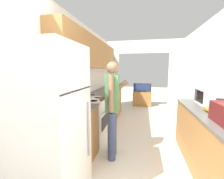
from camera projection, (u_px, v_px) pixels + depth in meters
wall_left at (80, 69)px, 3.14m from camera, size 0.38×7.01×2.50m
wall_far_with_doorway at (143, 70)px, 5.37m from camera, size 3.05×0.06×2.50m
counter_left at (102, 109)px, 3.95m from camera, size 0.62×3.38×0.89m
counter_right at (215, 145)px, 2.07m from camera, size 0.62×2.05×0.89m
refrigerator at (51, 123)px, 1.69m from camera, size 0.72×0.74×1.75m
range_oven at (90, 120)px, 3.09m from camera, size 0.66×0.75×1.03m
person at (112, 108)px, 2.44m from camera, size 0.52×0.39×1.60m
microwave at (210, 96)px, 2.50m from camera, size 0.35×0.46×0.28m
book_stack at (216, 111)px, 2.05m from camera, size 0.26×0.30×0.05m
tv_cabinet at (142, 99)px, 6.15m from camera, size 0.73×0.42×0.58m
television at (142, 88)px, 6.05m from camera, size 0.70×0.16×0.34m
knife at (93, 95)px, 3.50m from camera, size 0.17×0.29×0.02m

